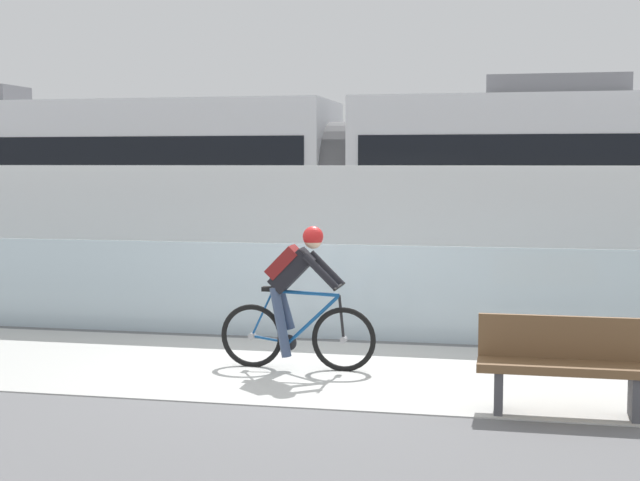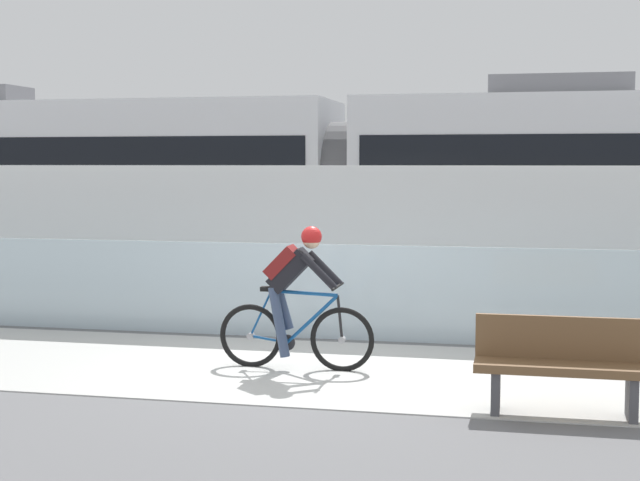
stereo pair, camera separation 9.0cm
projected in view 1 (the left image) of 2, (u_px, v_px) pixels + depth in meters
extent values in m
plane|color=slate|center=(303.00, 370.00, 10.32)|extent=(200.00, 200.00, 0.00)
cube|color=beige|center=(303.00, 369.00, 10.32)|extent=(32.00, 3.20, 0.01)
cube|color=silver|center=(335.00, 292.00, 12.07)|extent=(32.00, 0.05, 1.25)
cube|color=white|center=(357.00, 242.00, 13.78)|extent=(32.00, 0.36, 2.26)
cube|color=#595654|center=(380.00, 293.00, 16.30)|extent=(32.00, 0.08, 0.01)
cube|color=#595654|center=(391.00, 283.00, 17.70)|extent=(32.00, 0.08, 0.01)
cube|color=silver|center=(57.00, 183.00, 18.17)|extent=(11.00, 2.50, 3.10)
cube|color=black|center=(56.00, 165.00, 18.14)|extent=(10.56, 2.54, 1.04)
cube|color=orange|center=(58.00, 253.00, 18.29)|extent=(10.78, 2.53, 0.28)
cube|color=#232326|center=(229.00, 265.00, 17.58)|extent=(1.40, 1.88, 0.20)
cylinder|color=black|center=(217.00, 273.00, 16.89)|extent=(0.60, 0.10, 0.60)
cylinder|color=black|center=(240.00, 264.00, 18.29)|extent=(0.60, 0.10, 0.60)
cube|color=slate|center=(557.00, 86.00, 16.09)|extent=(2.40, 1.10, 0.36)
cube|color=#232326|center=(465.00, 271.00, 16.68)|extent=(1.40, 1.88, 0.20)
cylinder|color=black|center=(463.00, 279.00, 15.98)|extent=(0.60, 0.10, 0.60)
cylinder|color=black|center=(467.00, 269.00, 17.38)|extent=(0.60, 0.10, 0.60)
cylinder|color=#59595B|center=(344.00, 185.00, 17.00)|extent=(0.60, 2.30, 2.30)
torus|color=black|center=(344.00, 340.00, 10.19)|extent=(0.72, 0.06, 0.72)
cylinder|color=#99999E|center=(344.00, 340.00, 10.19)|extent=(0.07, 0.10, 0.07)
torus|color=black|center=(252.00, 336.00, 10.41)|extent=(0.72, 0.06, 0.72)
cylinder|color=#99999E|center=(252.00, 336.00, 10.41)|extent=(0.07, 0.10, 0.07)
cylinder|color=#144C8C|center=(314.00, 319.00, 10.24)|extent=(0.60, 0.04, 0.58)
cylinder|color=#144C8C|center=(281.00, 317.00, 10.32)|extent=(0.22, 0.04, 0.59)
cylinder|color=#144C8C|center=(306.00, 293.00, 10.24)|extent=(0.76, 0.04, 0.07)
cylinder|color=#144C8C|center=(270.00, 339.00, 10.37)|extent=(0.43, 0.03, 0.09)
cylinder|color=#144C8C|center=(262.00, 313.00, 10.36)|extent=(0.27, 0.02, 0.53)
cylinder|color=black|center=(341.00, 318.00, 10.18)|extent=(0.08, 0.03, 0.49)
cube|color=black|center=(273.00, 289.00, 10.31)|extent=(0.24, 0.10, 0.05)
cylinder|color=black|center=(339.00, 286.00, 10.15)|extent=(0.03, 0.58, 0.03)
cylinder|color=#262628|center=(289.00, 343.00, 10.33)|extent=(0.18, 0.02, 0.18)
cube|color=black|center=(292.00, 270.00, 10.25)|extent=(0.50, 0.28, 0.51)
cube|color=maroon|center=(284.00, 262.00, 10.26)|extent=(0.38, 0.30, 0.38)
sphere|color=beige|center=(313.00, 240.00, 10.17)|extent=(0.20, 0.20, 0.20)
sphere|color=red|center=(313.00, 237.00, 10.17)|extent=(0.23, 0.23, 0.23)
cylinder|color=black|center=(321.00, 272.00, 10.02)|extent=(0.41, 0.08, 0.41)
cylinder|color=black|center=(326.00, 269.00, 10.33)|extent=(0.41, 0.08, 0.41)
cylinder|color=#384766|center=(281.00, 322.00, 10.23)|extent=(0.25, 0.11, 0.79)
cylinder|color=#384766|center=(284.00, 307.00, 10.40)|extent=(0.25, 0.11, 0.52)
cube|color=brown|center=(566.00, 367.00, 8.40)|extent=(1.60, 0.44, 0.08)
cube|color=brown|center=(566.00, 337.00, 8.58)|extent=(1.60, 0.06, 0.40)
cube|color=#4C4C51|center=(499.00, 391.00, 8.54)|extent=(0.08, 0.36, 0.41)
cube|color=#4C4C51|center=(635.00, 397.00, 8.30)|extent=(0.08, 0.36, 0.41)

